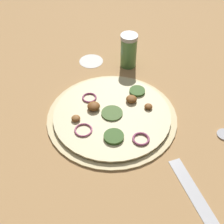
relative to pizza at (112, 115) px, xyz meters
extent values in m
plane|color=tan|center=(0.00, 0.00, -0.01)|extent=(3.00, 3.00, 0.00)
cylinder|color=beige|center=(0.00, 0.00, 0.00)|extent=(0.33, 0.33, 0.01)
cylinder|color=beige|center=(0.00, 0.00, 0.00)|extent=(0.30, 0.30, 0.00)
torus|color=#934266|center=(0.07, -0.04, 0.01)|extent=(0.04, 0.04, 0.00)
cylinder|color=#47662D|center=(0.00, 0.00, 0.01)|extent=(0.05, 0.05, 0.00)
ellipsoid|color=brown|center=(0.05, -0.01, 0.01)|extent=(0.03, 0.03, 0.02)
ellipsoid|color=brown|center=(-0.04, -0.06, 0.01)|extent=(0.03, 0.03, 0.01)
cylinder|color=#385B23|center=(-0.02, 0.08, 0.01)|extent=(0.05, 0.05, 0.01)
ellipsoid|color=brown|center=(0.08, 0.04, 0.01)|extent=(0.02, 0.02, 0.01)
cylinder|color=#385B23|center=(-0.05, -0.10, 0.01)|extent=(0.04, 0.04, 0.01)
torus|color=#A34C70|center=(0.06, 0.07, 0.01)|extent=(0.04, 0.04, 0.00)
torus|color=#934266|center=(-0.08, 0.07, 0.01)|extent=(0.04, 0.04, 0.01)
ellipsoid|color=brown|center=(-0.09, -0.04, 0.01)|extent=(0.02, 0.02, 0.01)
cube|color=silver|center=(-0.22, 0.19, -0.01)|extent=(0.13, 0.19, 0.00)
cylinder|color=#4C7F42|center=(0.00, -0.23, 0.04)|extent=(0.05, 0.05, 0.09)
cylinder|color=#B2B2B7|center=(0.00, -0.23, 0.09)|extent=(0.05, 0.05, 0.01)
cylinder|color=white|center=(0.12, -0.23, -0.01)|extent=(0.07, 0.07, 0.00)
camera|label=1|loc=(-0.12, 0.55, 0.57)|focal=50.00mm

